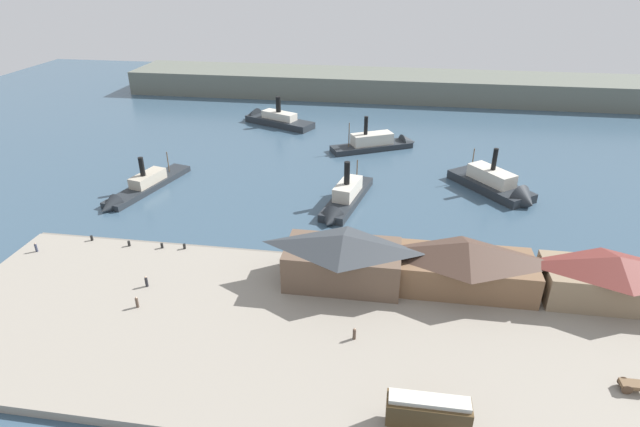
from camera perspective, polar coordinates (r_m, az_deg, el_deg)
ground_plane at (r=87.27m, az=3.44°, el=-4.35°), size 320.00×320.00×0.00m
quay_promenade at (r=69.09m, az=1.62°, el=-13.33°), size 110.00×36.00×1.20m
seawall_edge at (r=83.95m, az=3.21°, el=-5.32°), size 110.00×0.80×1.00m
ferry_shed_east_terminal at (r=75.64m, az=2.56°, el=-5.04°), size 17.30×9.60×7.94m
ferry_shed_central_terminal at (r=77.45m, az=15.97°, el=-5.51°), size 20.34×9.45×7.55m
ferry_shed_customs_shed at (r=82.83m, az=30.04°, el=-6.32°), size 19.17×8.84×7.16m
street_tram at (r=56.92m, az=12.04°, el=-20.82°), size 8.57×2.77×4.16m
pedestrian_at_waters_edge at (r=96.91m, az=-29.23°, el=-3.36°), size 0.40×0.40×1.63m
pedestrian_by_tram at (r=76.49m, az=-19.83°, el=-9.36°), size 0.43×0.43×1.74m
pedestrian_walking_east at (r=80.42m, az=-18.88°, el=-7.25°), size 0.44×0.44×1.76m
pedestrian_standing_center at (r=67.05m, az=3.87°, el=-13.31°), size 0.43×0.43×1.73m
mooring_post_center_west at (r=89.80m, az=-17.29°, el=-3.46°), size 0.44×0.44×0.90m
mooring_post_east at (r=92.23m, az=-20.62°, el=-3.17°), size 0.44×0.44×0.90m
mooring_post_west at (r=88.55m, az=-14.96°, el=-3.57°), size 0.44×0.44×0.90m
mooring_post_center_east at (r=96.45m, az=-24.22°, el=-2.52°), size 0.44×0.44×0.90m
ferry_mid_harbor at (r=114.46m, az=-19.65°, el=2.60°), size 10.65×26.02×8.98m
ferry_approaching_west at (r=102.10m, az=2.68°, el=1.52°), size 9.45×23.62×10.51m
ferry_approaching_east at (r=114.00m, az=19.44°, el=2.80°), size 18.15×20.55×11.63m
ferry_moored_east at (r=135.15m, az=6.77°, el=7.86°), size 23.09×15.15×10.63m
ferry_departing_north at (r=155.98m, az=-5.39°, el=10.50°), size 23.85×15.29×10.33m
far_headland at (r=189.03m, az=6.84°, el=14.15°), size 180.00×24.00×8.00m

